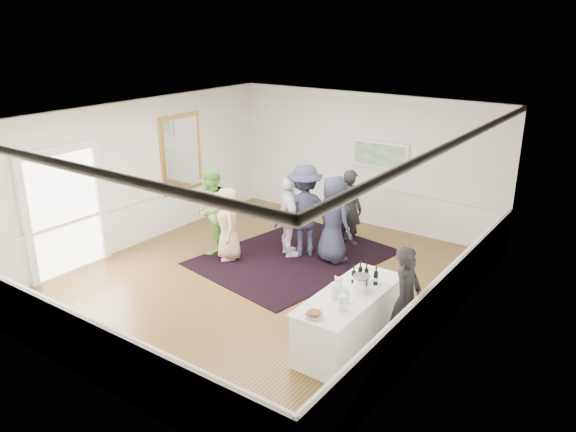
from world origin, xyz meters
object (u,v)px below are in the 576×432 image
Objects in this scene: guest_dark_b at (350,207)px; guest_lilac at (289,218)px; guest_tan at (228,224)px; ice_bucket at (362,283)px; nut_bowl at (314,314)px; guest_green at (211,210)px; guest_navy at (334,219)px; guest_dark_a at (305,211)px; bartender at (406,299)px; serving_table at (349,319)px.

guest_lilac is at bearing 71.78° from guest_dark_b.
ice_bucket is at bearing 20.43° from guest_tan.
guest_dark_b is 6.80× the size of nut_bowl.
guest_lilac is (1.48, 0.79, -0.09)m from guest_green.
guest_tan is at bearing 147.15° from nut_bowl.
guest_navy is 7.23× the size of nut_bowl.
guest_dark_a reaches higher than guest_dark_b.
guest_lilac reaches higher than bartender.
guest_navy is (2.39, 1.10, -0.03)m from guest_green.
bartender is at bearing 18.52° from ice_bucket.
guest_dark_b reaches higher than nut_bowl.
guest_tan is 6.00× the size of ice_bucket.
guest_tan is 2.19m from guest_navy.
serving_table is at bearing 119.35° from bartender.
guest_dark_a reaches higher than guest_tan.
guest_dark_b is (0.72, 1.32, 0.00)m from guest_lilac.
guest_dark_a is at bearing 76.91° from guest_dark_b.
guest_dark_a is 7.65× the size of ice_bucket.
guest_navy is at bearing 71.29° from guest_tan.
bartender is 1.07× the size of guest_tan.
guest_navy reaches higher than guest_lilac.
serving_table is at bearing -114.72° from ice_bucket.
ice_bucket is (1.94, -2.43, 0.08)m from guest_navy.
guest_dark_b is at bearing 113.58° from nut_bowl.
nut_bowl is (1.98, -4.53, 0.06)m from guest_dark_b.
guest_dark_a is at bearing -97.56° from guest_lilac.
guest_dark_b reaches higher than serving_table.
guest_tan is 0.82× the size of guest_green.
guest_navy is at bearing 116.92° from nut_bowl.
guest_dark_a is (-3.26, 2.13, 0.16)m from bartender.
guest_navy is 7.06× the size of ice_bucket.
serving_table is 0.93m from bartender.
guest_tan is at bearing 158.79° from serving_table.
bartender is 0.70m from ice_bucket.
bartender is at bearing 53.92° from guest_green.
bartender is 0.91× the size of guest_navy.
guest_dark_b is (0.48, 1.09, -0.13)m from guest_dark_a.
bartender is at bearing -168.80° from guest_lilac.
guest_green is 2.63m from guest_navy.
guest_lilac is 1.00× the size of guest_dark_b.
guest_dark_b is 0.94× the size of guest_navy.
guest_tan is at bearing 52.15° from guest_navy.
nut_bowl is (-0.16, -1.10, -0.08)m from ice_bucket.
ice_bucket reaches higher than serving_table.
guest_navy is at bearing 143.73° from guest_dark_a.
guest_tan is at bearing 58.63° from guest_green.
ice_bucket is (4.33, -1.32, 0.05)m from guest_green.
serving_table is 3.62m from guest_dark_a.
guest_navy reaches higher than bartender.
guest_green is at bearing 54.29° from guest_dark_b.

